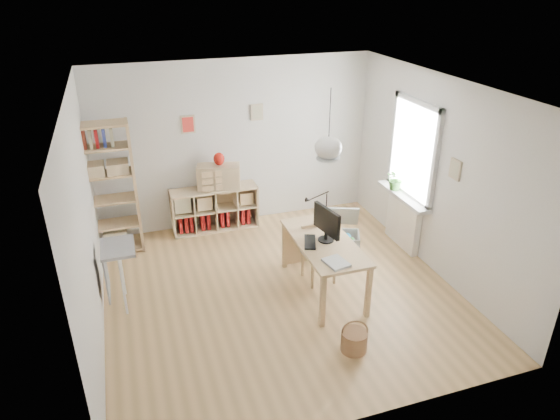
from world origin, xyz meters
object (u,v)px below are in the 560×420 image
object	(u,v)px
desk	(324,247)
storage_chest	(341,238)
cube_shelf	(213,211)
chair	(317,250)
drawer_chest	(219,177)
monitor	(327,223)
tall_bookshelf	(107,185)

from	to	relation	value
desk	storage_chest	distance (m)	1.24
cube_shelf	chair	distance (m)	2.21
desk	drawer_chest	size ratio (longest dim) A/B	2.22
drawer_chest	cube_shelf	bearing A→B (deg)	175.67
cube_shelf	storage_chest	world-z (taller)	cube_shelf
cube_shelf	drawer_chest	distance (m)	0.63
monitor	chair	bearing A→B (deg)	76.32
drawer_chest	desk	bearing A→B (deg)	-52.87
tall_bookshelf	monitor	world-z (taller)	tall_bookshelf
drawer_chest	monitor	bearing A→B (deg)	-52.27
chair	drawer_chest	xyz separation A→B (m)	(-0.94, 1.89, 0.46)
monitor	storage_chest	bearing A→B (deg)	42.79
cube_shelf	monitor	bearing A→B (deg)	-64.82
cube_shelf	storage_chest	size ratio (longest dim) A/B	1.74
cube_shelf	tall_bookshelf	size ratio (longest dim) A/B	0.70
tall_bookshelf	monitor	bearing A→B (deg)	-36.68
tall_bookshelf	monitor	xyz separation A→B (m)	(2.61, -1.94, -0.08)
tall_bookshelf	cube_shelf	bearing A→B (deg)	10.19
desk	storage_chest	size ratio (longest dim) A/B	1.86
chair	drawer_chest	distance (m)	2.16
desk	chair	distance (m)	0.36
cube_shelf	drawer_chest	world-z (taller)	drawer_chest
cube_shelf	drawer_chest	bearing A→B (deg)	-19.06
cube_shelf	chair	size ratio (longest dim) A/B	1.78
chair	storage_chest	bearing A→B (deg)	41.20
storage_chest	drawer_chest	xyz separation A→B (m)	(-1.59, 1.27, 0.72)
storage_chest	drawer_chest	world-z (taller)	drawer_chest
tall_bookshelf	drawer_chest	world-z (taller)	tall_bookshelf
chair	monitor	xyz separation A→B (m)	(-0.01, -0.29, 0.56)
monitor	cube_shelf	bearing A→B (deg)	103.63
desk	monitor	bearing A→B (deg)	12.27
storage_chest	tall_bookshelf	bearing A→B (deg)	-174.88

